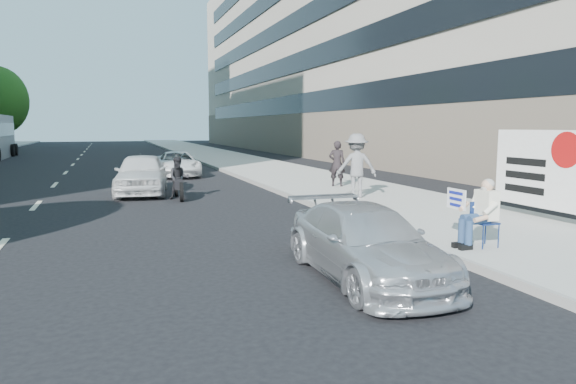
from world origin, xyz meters
name	(u,v)px	position (x,y,z in m)	size (l,w,h in m)	color
ground	(335,246)	(0.00, 0.00, 0.00)	(160.00, 160.00, 0.00)	black
near_sidewalk	(257,166)	(4.00, 20.00, 0.07)	(5.00, 120.00, 0.15)	#A19F96
near_building	(362,39)	(17.00, 32.00, 10.00)	(14.00, 70.00, 20.00)	#9F9689
seated_protester	(480,209)	(2.29, -1.52, 0.87)	(0.83, 1.12, 1.31)	navy
jogger	(356,166)	(3.22, 5.46, 1.18)	(1.33, 0.76, 2.06)	slate
pedestrian_woman	(337,164)	(3.93, 8.50, 1.02)	(0.64, 0.42, 1.75)	black
protest_banner	(542,169)	(5.63, 0.32, 1.40)	(0.08, 3.06, 2.20)	#4C4C4C
parked_sedan	(365,243)	(-0.49, -2.19, 0.58)	(1.63, 4.00, 1.16)	#B1B4B9
white_sedan_near	(141,174)	(-3.22, 9.83, 0.74)	(1.74, 4.32, 1.47)	silver
white_sedan_far	(177,164)	(-1.15, 16.17, 0.60)	(2.00, 4.34, 1.21)	white
motorcycle	(179,180)	(-2.13, 7.96, 0.64)	(0.75, 2.05, 1.42)	black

